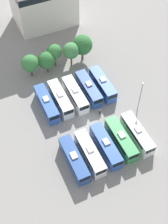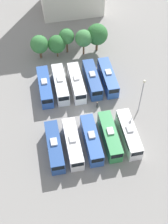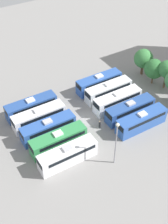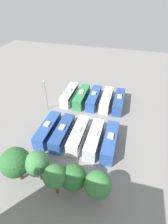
{
  "view_description": "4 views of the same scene",
  "coord_description": "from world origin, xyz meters",
  "px_view_note": "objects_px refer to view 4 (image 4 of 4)",
  "views": [
    {
      "loc": [
        -18.46,
        -36.98,
        56.96
      ],
      "look_at": [
        -0.53,
        1.96,
        1.97
      ],
      "focal_mm": 50.0,
      "sensor_mm": 36.0,
      "label": 1
    },
    {
      "loc": [
        -8.11,
        -40.49,
        51.98
      ],
      "look_at": [
        -0.28,
        -1.43,
        2.46
      ],
      "focal_mm": 50.0,
      "sensor_mm": 36.0,
      "label": 2
    },
    {
      "loc": [
        38.4,
        -23.53,
        41.44
      ],
      "look_at": [
        -0.11,
        -0.18,
        2.15
      ],
      "focal_mm": 50.0,
      "sensor_mm": 36.0,
      "label": 3
    },
    {
      "loc": [
        -8.74,
        34.46,
        29.39
      ],
      "look_at": [
        0.36,
        1.34,
        3.23
      ],
      "focal_mm": 28.0,
      "sensor_mm": 36.0,
      "label": 4
    }
  ],
  "objects_px": {
    "bus_4": "(70,94)",
    "tree_0": "(98,185)",
    "bus_9": "(48,129)",
    "tree_3": "(37,163)",
    "bus_7": "(79,134)",
    "bus_6": "(94,138)",
    "bus_1": "(106,100)",
    "bus_3": "(82,96)",
    "tree_1": "(73,177)",
    "tree_2": "(55,176)",
    "bus_5": "(110,141)",
    "bus_8": "(63,132)",
    "worker_person": "(74,118)",
    "light_pole": "(45,91)",
    "bus_0": "(119,101)",
    "tree_4": "(16,162)",
    "bus_2": "(94,98)"
  },
  "relations": [
    {
      "from": "bus_2",
      "to": "worker_person",
      "type": "relative_size",
      "value": 6.23
    },
    {
      "from": "bus_0",
      "to": "worker_person",
      "type": "height_order",
      "value": "bus_0"
    },
    {
      "from": "bus_2",
      "to": "worker_person",
      "type": "distance_m",
      "value": 9.74
    },
    {
      "from": "bus_7",
      "to": "worker_person",
      "type": "height_order",
      "value": "bus_7"
    },
    {
      "from": "bus_4",
      "to": "light_pole",
      "type": "relative_size",
      "value": 1.13
    },
    {
      "from": "bus_0",
      "to": "tree_2",
      "type": "xyz_separation_m",
      "value": [
        7.15,
        28.58,
        3.01
      ]
    },
    {
      "from": "bus_7",
      "to": "bus_9",
      "type": "bearing_deg",
      "value": 2.12
    },
    {
      "from": "bus_3",
      "to": "bus_5",
      "type": "distance_m",
      "value": 19.05
    },
    {
      "from": "bus_4",
      "to": "tree_1",
      "type": "xyz_separation_m",
      "value": [
        -10.19,
        27.28,
        2.05
      ]
    },
    {
      "from": "bus_5",
      "to": "tree_4",
      "type": "relative_size",
      "value": 1.4
    },
    {
      "from": "bus_3",
      "to": "tree_1",
      "type": "relative_size",
      "value": 1.72
    },
    {
      "from": "bus_1",
      "to": "worker_person",
      "type": "height_order",
      "value": "bus_1"
    },
    {
      "from": "bus_7",
      "to": "tree_2",
      "type": "bearing_deg",
      "value": 90.16
    },
    {
      "from": "bus_9",
      "to": "tree_3",
      "type": "distance_m",
      "value": 11.91
    },
    {
      "from": "bus_1",
      "to": "bus_6",
      "type": "bearing_deg",
      "value": 89.94
    },
    {
      "from": "bus_3",
      "to": "bus_4",
      "type": "xyz_separation_m",
      "value": [
        3.79,
        -0.23,
        0.0
      ]
    },
    {
      "from": "tree_2",
      "to": "bus_4",
      "type": "bearing_deg",
      "value": -75.13
    },
    {
      "from": "bus_9",
      "to": "tree_3",
      "type": "bearing_deg",
      "value": 107.52
    },
    {
      "from": "bus_8",
      "to": "tree_0",
      "type": "bearing_deg",
      "value": 132.05
    },
    {
      "from": "bus_0",
      "to": "tree_3",
      "type": "relative_size",
      "value": 1.5
    },
    {
      "from": "bus_8",
      "to": "bus_9",
      "type": "distance_m",
      "value": 3.65
    },
    {
      "from": "bus_8",
      "to": "tree_1",
      "type": "distance_m",
      "value": 13.06
    },
    {
      "from": "bus_0",
      "to": "bus_9",
      "type": "height_order",
      "value": "same"
    },
    {
      "from": "bus_3",
      "to": "tree_3",
      "type": "xyz_separation_m",
      "value": [
        0.12,
        26.71,
        3.04
      ]
    },
    {
      "from": "light_pole",
      "to": "tree_2",
      "type": "distance_m",
      "value": 24.91
    },
    {
      "from": "bus_6",
      "to": "tree_4",
      "type": "distance_m",
      "value": 16.46
    },
    {
      "from": "light_pole",
      "to": "bus_6",
      "type": "bearing_deg",
      "value": 148.64
    },
    {
      "from": "tree_4",
      "to": "bus_8",
      "type": "bearing_deg",
      "value": -107.59
    },
    {
      "from": "bus_9",
      "to": "bus_4",
      "type": "bearing_deg",
      "value": -89.27
    },
    {
      "from": "bus_0",
      "to": "tree_4",
      "type": "height_order",
      "value": "tree_4"
    },
    {
      "from": "tree_1",
      "to": "tree_2",
      "type": "xyz_separation_m",
      "value": [
        2.63,
        1.2,
        0.96
      ]
    },
    {
      "from": "bus_1",
      "to": "worker_person",
      "type": "distance_m",
      "value": 11.64
    },
    {
      "from": "bus_7",
      "to": "bus_6",
      "type": "bearing_deg",
      "value": 175.41
    },
    {
      "from": "bus_4",
      "to": "worker_person",
      "type": "height_order",
      "value": "bus_4"
    },
    {
      "from": "bus_7",
      "to": "tree_1",
      "type": "distance_m",
      "value": 12.06
    },
    {
      "from": "bus_2",
      "to": "bus_5",
      "type": "relative_size",
      "value": 1.0
    },
    {
      "from": "tree_1",
      "to": "tree_4",
      "type": "relative_size",
      "value": 0.81
    },
    {
      "from": "bus_4",
      "to": "tree_0",
      "type": "distance_m",
      "value": 31.24
    },
    {
      "from": "light_pole",
      "to": "tree_1",
      "type": "relative_size",
      "value": 1.52
    },
    {
      "from": "bus_4",
      "to": "bus_6",
      "type": "bearing_deg",
      "value": 124.94
    },
    {
      "from": "bus_2",
      "to": "bus_8",
      "type": "distance_m",
      "value": 16.39
    },
    {
      "from": "bus_1",
      "to": "bus_3",
      "type": "height_order",
      "value": "same"
    },
    {
      "from": "bus_3",
      "to": "bus_9",
      "type": "height_order",
      "value": "same"
    },
    {
      "from": "bus_2",
      "to": "bus_9",
      "type": "height_order",
      "value": "same"
    },
    {
      "from": "tree_0",
      "to": "light_pole",
      "type": "bearing_deg",
      "value": -48.62
    },
    {
      "from": "bus_4",
      "to": "bus_7",
      "type": "bearing_deg",
      "value": 115.62
    },
    {
      "from": "bus_2",
      "to": "bus_5",
      "type": "height_order",
      "value": "same"
    },
    {
      "from": "bus_8",
      "to": "light_pole",
      "type": "xyz_separation_m",
      "value": [
        8.09,
        -9.46,
        4.3
      ]
    },
    {
      "from": "bus_3",
      "to": "bus_7",
      "type": "xyz_separation_m",
      "value": [
        -3.74,
        15.46,
        0.0
      ]
    },
    {
      "from": "bus_7",
      "to": "tree_2",
      "type": "xyz_separation_m",
      "value": [
        -0.04,
        12.79,
        3.01
      ]
    }
  ]
}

